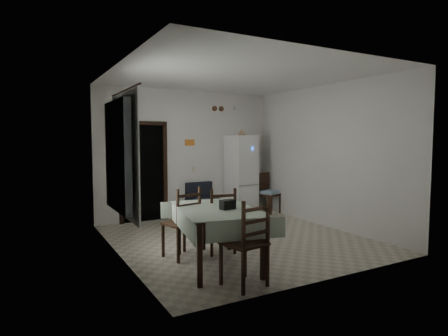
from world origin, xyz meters
TOP-DOWN VIEW (x-y plane):
  - ground at (0.00, 0.00)m, footprint 4.50×4.50m
  - ceiling at (0.00, 0.00)m, footprint 4.20×4.50m
  - wall_back at (0.00, 2.25)m, footprint 4.20×0.02m
  - wall_front at (0.00, -2.25)m, footprint 4.20×0.02m
  - wall_left at (-2.10, 0.00)m, footprint 0.02×4.50m
  - wall_right at (2.10, 0.00)m, footprint 0.02×4.50m
  - doorway at (-1.05, 2.45)m, footprint 1.06×0.52m
  - window_recess at (-2.15, -0.20)m, footprint 0.10×1.20m
  - curtain at (-2.04, -0.20)m, footprint 0.02×1.45m
  - curtain_rod at (-2.03, -0.20)m, footprint 0.02×1.60m
  - calendar at (0.05, 2.24)m, footprint 0.28×0.02m
  - calendar_image at (0.05, 2.23)m, footprint 0.24×0.01m
  - light_switch at (0.15, 2.24)m, footprint 0.08×0.02m
  - vent_left at (0.70, 2.23)m, footprint 0.12×0.03m
  - vent_right at (0.88, 2.23)m, footprint 0.12×0.03m
  - emergency_light at (1.35, 2.21)m, footprint 0.25×0.07m
  - fridge at (1.26, 1.93)m, footprint 0.68×0.68m
  - tan_cone at (1.24, 1.88)m, footprint 0.22×0.22m
  - navy_seat at (0.24, 1.93)m, footprint 0.71×0.69m
  - corner_chair at (1.87, 1.61)m, footprint 0.54×0.54m
  - dining_table at (-1.00, -1.10)m, footprint 1.33×1.76m
  - black_bag at (-0.90, -1.24)m, footprint 0.22×0.15m
  - dining_chair_far_left at (-1.29, -0.49)m, footprint 0.56×0.56m
  - dining_chair_far_right at (-0.66, -0.53)m, footprint 0.50×0.50m
  - dining_chair_near_head at (-1.04, -1.90)m, footprint 0.55×0.55m

SIDE VIEW (x-z plane):
  - ground at x=0.00m, z-range 0.00..0.00m
  - navy_seat at x=0.24m, z-range 0.00..0.80m
  - dining_table at x=-1.00m, z-range 0.00..0.83m
  - corner_chair at x=1.87m, z-range 0.00..0.98m
  - dining_chair_far_right at x=-0.66m, z-range 0.00..1.04m
  - dining_chair_far_left at x=-1.29m, z-range 0.00..1.08m
  - dining_chair_near_head at x=-1.04m, z-range 0.00..1.10m
  - black_bag at x=-0.90m, z-range 0.83..0.96m
  - fridge at x=1.26m, z-range 0.00..1.89m
  - doorway at x=-1.05m, z-range -0.05..2.17m
  - light_switch at x=0.15m, z-range 1.04..1.16m
  - wall_back at x=0.00m, z-range 0.00..2.90m
  - wall_front at x=0.00m, z-range 0.00..2.90m
  - wall_left at x=-2.10m, z-range 0.00..2.90m
  - wall_right at x=2.10m, z-range 0.00..2.90m
  - window_recess at x=-2.15m, z-range 0.75..2.35m
  - curtain at x=-2.04m, z-range 0.62..2.48m
  - calendar at x=0.05m, z-range 1.42..1.82m
  - calendar_image at x=0.05m, z-range 1.65..1.79m
  - tan_cone at x=1.24m, z-range 1.89..2.05m
  - curtain_rod at x=-2.03m, z-range 2.49..2.51m
  - vent_left at x=0.70m, z-range 2.46..2.58m
  - vent_right at x=0.88m, z-range 2.46..2.58m
  - emergency_light at x=1.35m, z-range 2.50..2.59m
  - ceiling at x=0.00m, z-range 2.89..2.91m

